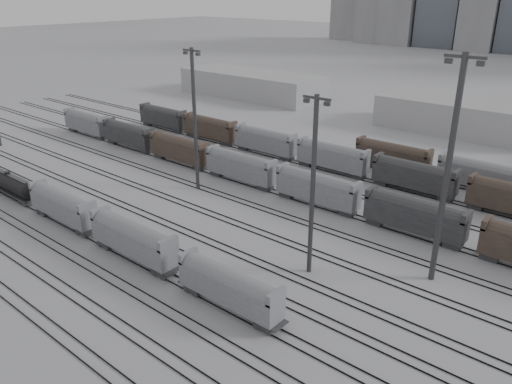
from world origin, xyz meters
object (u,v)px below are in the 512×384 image
Objects in this scene: tank_car_b at (9,182)px; hopper_car_a at (63,204)px; hopper_car_c at (229,286)px; hopper_car_b at (133,238)px; light_mast_c at (313,184)px.

tank_car_b is 17.68m from hopper_car_a.
hopper_car_a is 34.77m from hopper_car_c.
hopper_car_b reaches higher than hopper_car_a.
hopper_car_a reaches higher than hopper_car_c.
hopper_car_c is (52.44, -0.00, 0.61)m from tank_car_b.
hopper_car_b reaches higher than tank_car_b.
tank_car_b is at bearing 180.00° from hopper_car_c.
light_mast_c is at bearing 79.58° from hopper_car_c.
hopper_car_c is 15.68m from light_mast_c.
hopper_car_a is (17.67, 0.00, 0.77)m from tank_car_b.
hopper_car_a is at bearing 180.00° from hopper_car_b.
hopper_car_a is 1.05× the size of hopper_car_c.
hopper_car_b is (35.08, 0.00, 0.86)m from tank_car_b.
tank_car_b is 0.74× the size of light_mast_c.
light_mast_c is at bearing 12.91° from tank_car_b.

